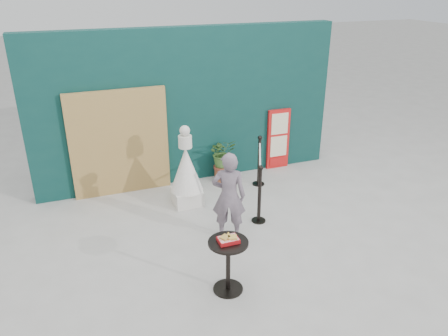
% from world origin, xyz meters
% --- Properties ---
extents(ground, '(60.00, 60.00, 0.00)m').
position_xyz_m(ground, '(0.00, 0.00, 0.00)').
color(ground, '#ADAAA5').
rests_on(ground, ground).
extents(back_wall, '(6.00, 0.30, 3.00)m').
position_xyz_m(back_wall, '(0.00, 3.15, 1.50)').
color(back_wall, '#0B3230').
rests_on(back_wall, ground).
extents(bamboo_fence, '(1.80, 0.08, 2.00)m').
position_xyz_m(bamboo_fence, '(-1.40, 2.94, 1.00)').
color(bamboo_fence, tan).
rests_on(bamboo_fence, ground).
extents(woman, '(0.62, 0.53, 1.44)m').
position_xyz_m(woman, '(-0.09, 0.76, 0.72)').
color(woman, slate).
rests_on(woman, ground).
extents(menu_board, '(0.50, 0.07, 1.30)m').
position_xyz_m(menu_board, '(1.90, 2.95, 0.65)').
color(menu_board, red).
rests_on(menu_board, ground).
extents(statue, '(0.58, 0.58, 1.50)m').
position_xyz_m(statue, '(-0.39, 2.06, 0.61)').
color(statue, silver).
rests_on(statue, ground).
extents(cafe_table, '(0.52, 0.52, 0.75)m').
position_xyz_m(cafe_table, '(-0.57, -0.45, 0.50)').
color(cafe_table, black).
rests_on(cafe_table, ground).
extents(food_basket, '(0.26, 0.19, 0.11)m').
position_xyz_m(food_basket, '(-0.57, -0.45, 0.79)').
color(food_basket, '#AB1216').
rests_on(food_basket, cafe_table).
extents(planter, '(0.52, 0.45, 0.89)m').
position_xyz_m(planter, '(0.56, 2.77, 0.52)').
color(planter, brown).
rests_on(planter, ground).
extents(stanchion_barrier, '(0.84, 1.54, 1.03)m').
position_xyz_m(stanchion_barrier, '(0.86, 1.67, 0.49)').
color(stanchion_barrier, black).
rests_on(stanchion_barrier, ground).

